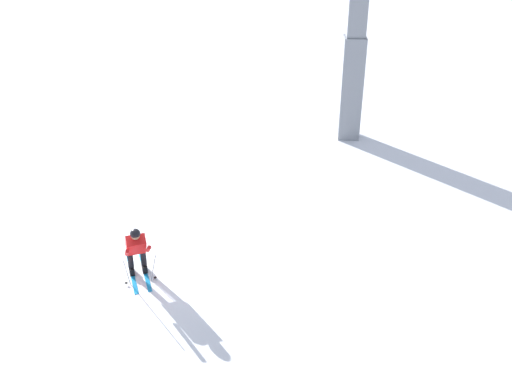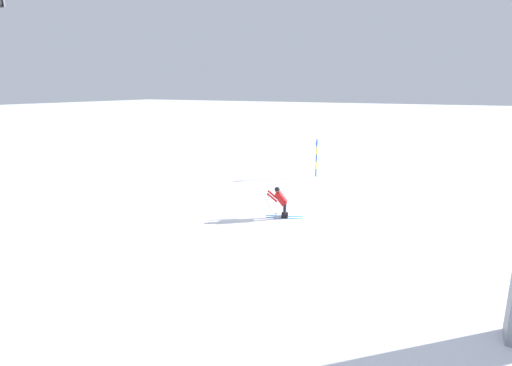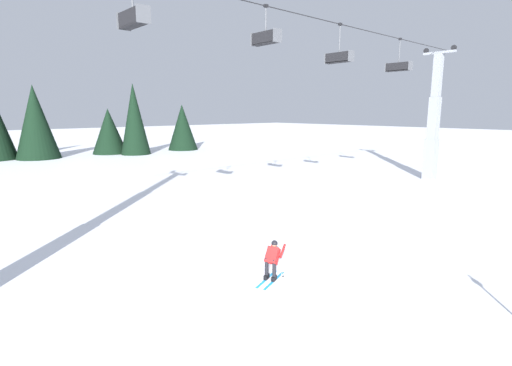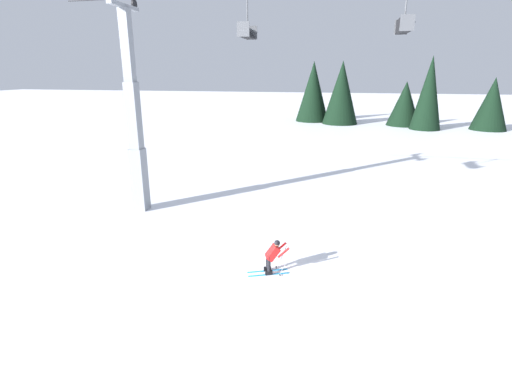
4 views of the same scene
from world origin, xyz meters
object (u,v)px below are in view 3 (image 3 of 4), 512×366
chairlift_seat_second (265,38)px  chairlift_seat_nearest (131,18)px  chairlift_seat_middle (338,57)px  lift_tower_far (433,127)px  skier_carving_main (273,258)px  chairlift_seat_fourth (398,66)px

chairlift_seat_second → chairlift_seat_nearest: bearing=180.0°
chairlift_seat_middle → lift_tower_far: bearing=0.0°
chairlift_seat_second → lift_tower_far: bearing=0.0°
lift_tower_far → chairlift_seat_second: bearing=180.0°
chairlift_seat_second → skier_carving_main: bearing=-130.8°
chairlift_seat_second → chairlift_seat_fourth: (13.13, 0.00, -0.40)m
chairlift_seat_nearest → chairlift_seat_middle: (12.90, -0.00, -0.28)m
chairlift_seat_nearest → skier_carving_main: bearing=-67.3°
lift_tower_far → chairlift_seat_middle: (-13.68, -0.00, 4.50)m
chairlift_seat_middle → chairlift_seat_fourth: (7.11, 0.00, -0.02)m
chairlift_seat_nearest → chairlift_seat_second: same height
chairlift_seat_nearest → chairlift_seat_fourth: same height
chairlift_seat_nearest → chairlift_seat_fourth: bearing=0.0°
chairlift_seat_second → chairlift_seat_fourth: same height
skier_carving_main → chairlift_seat_nearest: 10.34m
skier_carving_main → chairlift_seat_middle: chairlift_seat_middle is taller
chairlift_seat_second → chairlift_seat_middle: 6.03m
skier_carving_main → chairlift_seat_fourth: chairlift_seat_fourth is taller
lift_tower_far → chairlift_seat_nearest: bearing=180.0°
skier_carving_main → lift_tower_far: lift_tower_far is taller
chairlift_seat_fourth → lift_tower_far: bearing=0.0°
lift_tower_far → chairlift_seat_middle: bearing=-180.0°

